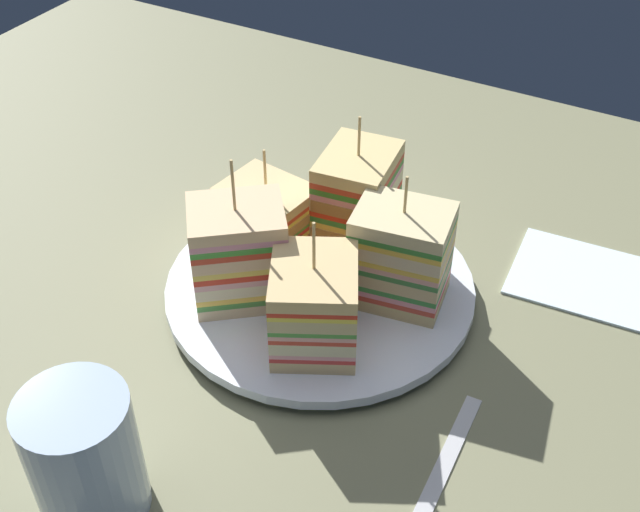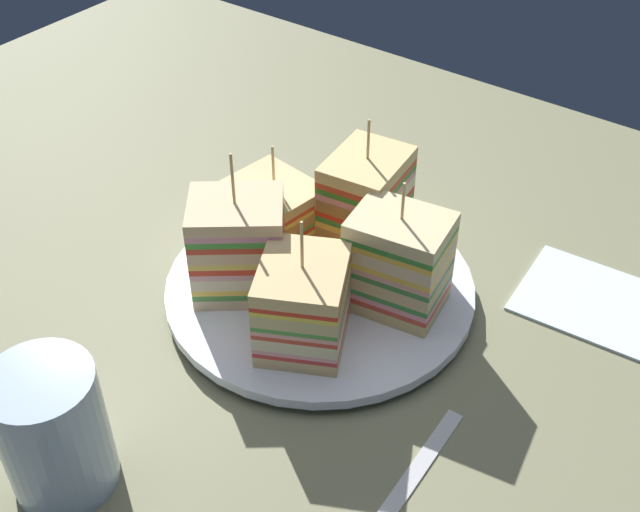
# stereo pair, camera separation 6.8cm
# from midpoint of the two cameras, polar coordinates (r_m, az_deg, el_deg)

# --- Properties ---
(ground_plane) EXTENTS (1.29, 0.88, 0.02)m
(ground_plane) POSITION_cam_midpoint_polar(r_m,az_deg,el_deg) (0.72, -2.72, -3.55)
(ground_plane) COLOR #787857
(plate) EXTENTS (0.27, 0.27, 0.02)m
(plate) POSITION_cam_midpoint_polar(r_m,az_deg,el_deg) (0.70, -2.77, -2.41)
(plate) COLOR white
(plate) RESTS_ON ground_plane
(sandwich_wedge_0) EXTENTS (0.08, 0.07, 0.10)m
(sandwich_wedge_0) POSITION_cam_midpoint_polar(r_m,az_deg,el_deg) (0.72, -6.38, 2.51)
(sandwich_wedge_0) COLOR #D9B77D
(sandwich_wedge_0) RESTS_ON plate
(sandwich_wedge_1) EXTENTS (0.10, 0.09, 0.13)m
(sandwich_wedge_1) POSITION_cam_midpoint_polar(r_m,az_deg,el_deg) (0.67, -8.59, 0.09)
(sandwich_wedge_1) COLOR beige
(sandwich_wedge_1) RESTS_ON plate
(sandwich_wedge_2) EXTENTS (0.09, 0.10, 0.12)m
(sandwich_wedge_2) POSITION_cam_midpoint_polar(r_m,az_deg,el_deg) (0.63, -3.52, -3.55)
(sandwich_wedge_2) COLOR #E2BA7B
(sandwich_wedge_2) RESTS_ON plate
(sandwich_wedge_3) EXTENTS (0.08, 0.07, 0.12)m
(sandwich_wedge_3) POSITION_cam_midpoint_polar(r_m,az_deg,el_deg) (0.66, 2.71, -0.10)
(sandwich_wedge_3) COLOR #DCBF7D
(sandwich_wedge_3) RESTS_ON plate
(sandwich_wedge_4) EXTENTS (0.07, 0.08, 0.13)m
(sandwich_wedge_4) POSITION_cam_midpoint_polar(r_m,az_deg,el_deg) (0.71, -0.06, 3.84)
(sandwich_wedge_4) COLOR beige
(sandwich_wedge_4) RESTS_ON plate
(chip_pile) EXTENTS (0.06, 0.07, 0.02)m
(chip_pile) POSITION_cam_midpoint_polar(r_m,az_deg,el_deg) (0.70, -2.35, -1.17)
(chip_pile) COLOR #EDCE79
(chip_pile) RESTS_ON plate
(napkin) EXTENTS (0.13, 0.11, 0.01)m
(napkin) POSITION_cam_midpoint_polar(r_m,az_deg,el_deg) (0.75, 15.60, -1.51)
(napkin) COLOR white
(napkin) RESTS_ON ground_plane
(drinking_glass) EXTENTS (0.07, 0.07, 0.10)m
(drinking_glass) POSITION_cam_midpoint_polar(r_m,az_deg,el_deg) (0.57, -19.48, -13.79)
(drinking_glass) COLOR #B0C7E7
(drinking_glass) RESTS_ON ground_plane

